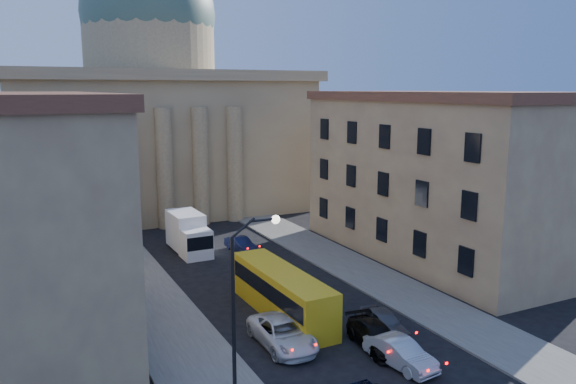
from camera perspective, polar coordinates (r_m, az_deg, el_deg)
name	(u,v)px	position (r m, az deg, el deg)	size (l,w,h in m)	color
sidewalk_left	(165,321)	(38.28, -12.38, -12.64)	(5.00, 60.00, 0.15)	#595752
sidewalk_right	(380,281)	(45.05, 9.33, -8.95)	(5.00, 60.00, 0.15)	#595752
church	(154,113)	(73.76, -13.50, 7.79)	(68.02, 28.76, 36.60)	#877153
building_left	(9,211)	(39.07, -26.46, -1.74)	(11.60, 26.60, 14.70)	tan
building_right	(435,175)	(51.53, 14.68, 1.73)	(11.60, 26.60, 14.70)	tan
street_lamp	(243,289)	(27.89, -4.57, -9.82)	(2.62, 0.44, 8.83)	black
car_right_near	(400,353)	(32.42, 11.35, -15.72)	(1.57, 4.51, 1.49)	#B1B5B9
car_left_mid	(282,333)	(33.95, -0.58, -14.17)	(2.61, 5.66, 1.57)	silver
car_right_mid	(376,336)	(34.16, 8.94, -14.27)	(2.02, 4.96, 1.44)	black
car_right_far	(384,322)	(36.05, 9.73, -12.90)	(1.74, 4.32, 1.47)	#4C4D51
car_right_distant	(241,244)	(52.55, -4.81, -5.33)	(1.43, 4.09, 1.35)	black
city_bus	(282,291)	(37.88, -0.61, -10.07)	(2.73, 10.95, 3.07)	gold
box_truck	(189,234)	(52.76, -10.06, -4.24)	(2.69, 6.57, 3.58)	white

